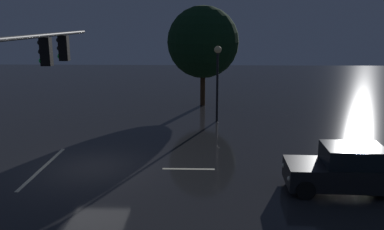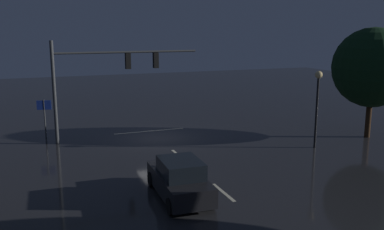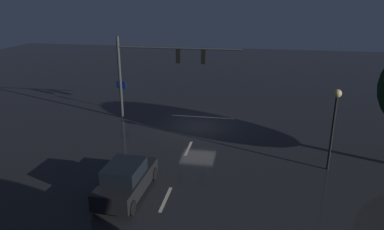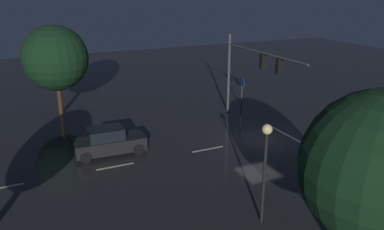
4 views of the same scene
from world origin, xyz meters
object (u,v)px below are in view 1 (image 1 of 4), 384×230
traffic_signal_assembly (29,74)px  street_lamp_left_kerb (218,69)px  car_approaching (348,170)px  tree_left_far (203,42)px

traffic_signal_assembly → street_lamp_left_kerb: traffic_signal_assembly is taller
car_approaching → tree_left_far: tree_left_far is taller
car_approaching → tree_left_far: bearing=-160.5°
traffic_signal_assembly → car_approaching: size_ratio=2.10×
car_approaching → tree_left_far: size_ratio=0.62×
traffic_signal_assembly → tree_left_far: (-16.14, 5.54, 0.18)m
car_approaching → street_lamp_left_kerb: (-10.15, -4.42, 2.47)m
car_approaching → tree_left_far: 16.32m
traffic_signal_assembly → car_approaching: bearing=96.2°
traffic_signal_assembly → street_lamp_left_kerb: 13.07m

